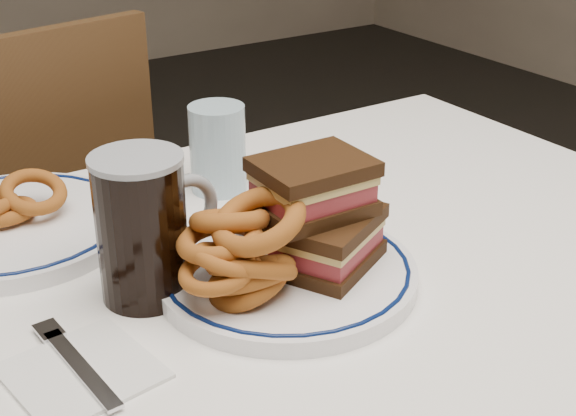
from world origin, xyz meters
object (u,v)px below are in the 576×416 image
reuben_sandwich (320,213)px  far_plate (11,226)px  main_plate (286,273)px  beer_mug (144,226)px  chair_far (32,235)px

reuben_sandwich → far_plate: size_ratio=0.50×
far_plate → main_plate: bearing=-51.4°
reuben_sandwich → far_plate: reuben_sandwich is taller
beer_mug → main_plate: bearing=-23.8°
beer_mug → reuben_sandwich: bearing=-22.9°
chair_far → beer_mug: beer_mug is taller
main_plate → beer_mug: size_ratio=1.80×
chair_far → far_plate: bearing=-105.6°
chair_far → far_plate: chair_far is taller
far_plate → reuben_sandwich: bearing=-48.5°
chair_far → far_plate: 0.57m
chair_far → reuben_sandwich: 0.86m
reuben_sandwich → beer_mug: 0.19m
main_plate → reuben_sandwich: size_ratio=1.96×
reuben_sandwich → chair_far: bearing=98.8°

